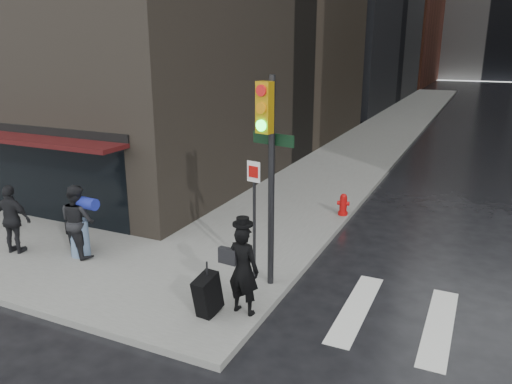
% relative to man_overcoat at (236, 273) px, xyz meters
% --- Properties ---
extents(ground, '(140.00, 140.00, 0.00)m').
position_rel_man_overcoat_xyz_m(ground, '(-1.48, 0.41, -0.98)').
color(ground, black).
rests_on(ground, ground).
extents(sidewalk_left, '(4.00, 50.00, 0.15)m').
position_rel_man_overcoat_xyz_m(sidewalk_left, '(-1.48, 27.41, -0.91)').
color(sidewalk_left, slate).
rests_on(sidewalk_left, ground).
extents(storefront, '(8.40, 1.11, 2.83)m').
position_rel_man_overcoat_xyz_m(storefront, '(-8.48, 2.31, 0.84)').
color(storefront, black).
rests_on(storefront, ground).
extents(man_overcoat, '(1.10, 0.98, 1.99)m').
position_rel_man_overcoat_xyz_m(man_overcoat, '(0.00, 0.00, 0.00)').
color(man_overcoat, black).
rests_on(man_overcoat, ground).
extents(man_jeans, '(1.26, 0.92, 1.80)m').
position_rel_man_overcoat_xyz_m(man_jeans, '(-4.73, 0.83, 0.07)').
color(man_jeans, black).
rests_on(man_jeans, ground).
extents(man_greycoat, '(1.07, 0.59, 1.74)m').
position_rel_man_overcoat_xyz_m(man_greycoat, '(-6.32, 0.28, 0.04)').
color(man_greycoat, black).
rests_on(man_greycoat, ground).
extents(traffic_light, '(1.09, 0.60, 4.44)m').
position_rel_man_overcoat_xyz_m(traffic_light, '(0.05, 1.34, 2.03)').
color(traffic_light, black).
rests_on(traffic_light, ground).
extents(fire_hydrant, '(0.38, 0.29, 0.67)m').
position_rel_man_overcoat_xyz_m(fire_hydrant, '(0.32, 6.50, -0.53)').
color(fire_hydrant, '#AD0B0A').
rests_on(fire_hydrant, ground).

